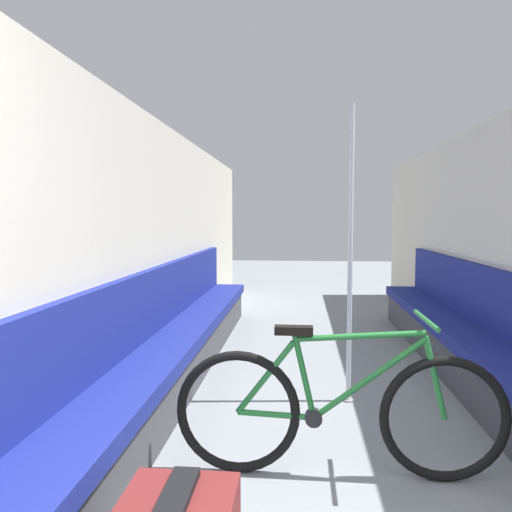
% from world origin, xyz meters
% --- Properties ---
extents(wall_left, '(0.10, 9.93, 2.20)m').
position_xyz_m(wall_left, '(-1.46, 3.37, 1.10)').
color(wall_left, beige).
rests_on(wall_left, ground).
extents(bench_seat_row_left, '(0.45, 5.84, 0.95)m').
position_xyz_m(bench_seat_row_left, '(-1.22, 3.29, 0.31)').
color(bench_seat_row_left, '#3D3D42').
rests_on(bench_seat_row_left, ground).
extents(bench_seat_row_right, '(0.45, 5.84, 0.95)m').
position_xyz_m(bench_seat_row_right, '(1.22, 3.29, 0.31)').
color(bench_seat_row_right, '#3D3D42').
rests_on(bench_seat_row_right, ground).
extents(bicycle, '(1.73, 0.46, 0.86)m').
position_xyz_m(bicycle, '(0.02, 2.02, 0.35)').
color(bicycle, black).
rests_on(bicycle, ground).
extents(grab_pole_near, '(0.08, 0.08, 2.18)m').
position_xyz_m(grab_pole_near, '(0.17, 3.12, 1.06)').
color(grab_pole_near, gray).
rests_on(grab_pole_near, ground).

